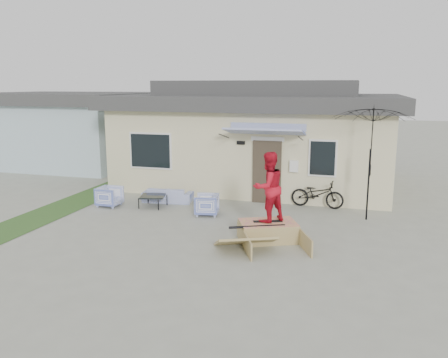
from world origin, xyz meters
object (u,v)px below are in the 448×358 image
(loveseat, at_px, (168,192))
(skate_ramp, at_px, (268,231))
(bicycle, at_px, (317,191))
(armchair_right, at_px, (207,204))
(patio_umbrella, at_px, (370,161))
(armchair_left, at_px, (109,195))
(coffee_table, at_px, (153,201))
(skateboard, at_px, (268,221))
(skater, at_px, (268,186))

(loveseat, xyz_separation_m, skate_ramp, (4.02, -2.93, -0.09))
(bicycle, distance_m, skate_ramp, 3.74)
(armchair_right, height_order, patio_umbrella, patio_umbrella)
(armchair_left, bearing_deg, coffee_table, -76.71)
(armchair_left, relative_size, patio_umbrella, 0.25)
(patio_umbrella, bearing_deg, coffee_table, -176.18)
(loveseat, height_order, armchair_left, armchair_left)
(loveseat, distance_m, armchair_left, 1.92)
(armchair_left, xyz_separation_m, skateboard, (5.59, -1.81, 0.13))
(armchair_right, relative_size, skate_ramp, 0.38)
(loveseat, height_order, patio_umbrella, patio_umbrella)
(loveseat, bearing_deg, patio_umbrella, 170.67)
(skate_ramp, bearing_deg, patio_umbrella, 22.89)
(patio_umbrella, bearing_deg, bicycle, 146.92)
(bicycle, bearing_deg, coffee_table, 111.34)
(skateboard, height_order, skater, skater)
(armchair_left, bearing_deg, skater, -108.05)
(skate_ramp, bearing_deg, coffee_table, 128.34)
(skate_ramp, bearing_deg, loveseat, 119.57)
(loveseat, bearing_deg, bicycle, -178.65)
(armchair_left, bearing_deg, skateboard, -108.05)
(armchair_left, xyz_separation_m, skater, (5.59, -1.81, 1.05))
(armchair_right, bearing_deg, coffee_table, -112.04)
(loveseat, distance_m, bicycle, 4.97)
(coffee_table, distance_m, skate_ramp, 4.75)
(patio_umbrella, relative_size, skateboard, 3.83)
(armchair_left, bearing_deg, armchair_right, -91.36)
(bicycle, distance_m, skater, 3.79)
(loveseat, xyz_separation_m, coffee_table, (-0.20, -0.75, -0.14))
(patio_umbrella, height_order, skateboard, patio_umbrella)
(armchair_right, distance_m, patio_umbrella, 4.95)
(skater, bearing_deg, loveseat, -84.32)
(bicycle, distance_m, skateboard, 3.69)
(armchair_right, distance_m, coffee_table, 2.02)
(loveseat, relative_size, skateboard, 2.26)
(loveseat, height_order, skate_ramp, loveseat)
(coffee_table, bearing_deg, skateboard, -26.99)
(skater, bearing_deg, skateboard, -48.48)
(coffee_table, xyz_separation_m, skater, (4.20, -2.14, 1.22))
(armchair_left, height_order, skateboard, armchair_left)
(armchair_right, height_order, skater, skater)
(armchair_right, height_order, coffee_table, armchair_right)
(loveseat, distance_m, patio_umbrella, 6.61)
(patio_umbrella, bearing_deg, skateboard, -133.49)
(coffee_table, relative_size, patio_umbrella, 0.27)
(coffee_table, xyz_separation_m, skateboard, (4.20, -2.14, 0.30))
(armchair_left, distance_m, coffee_table, 1.44)
(patio_umbrella, bearing_deg, armchair_left, -174.50)
(bicycle, xyz_separation_m, skateboard, (-0.92, -3.58, -0.05))
(coffee_table, relative_size, skateboard, 1.04)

